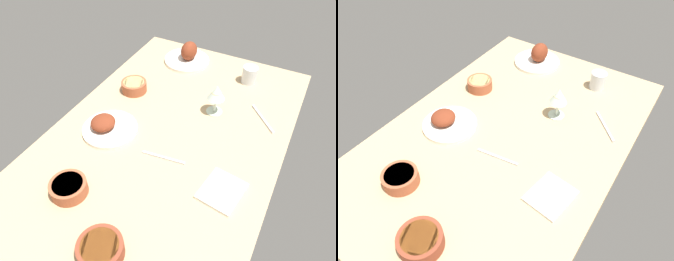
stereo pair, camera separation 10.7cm
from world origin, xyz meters
TOP-DOWN VIEW (x-y plane):
  - dining_table at (0.00, 0.00)cm, footprint 140.00×90.00cm
  - plate_near_viewer at (9.36, -23.08)cm, footprint 22.52×22.52cm
  - plate_far_side at (-54.18, -16.08)cm, footprint 23.50×23.50cm
  - bowl_pasta at (-18.91, -27.60)cm, footprint 11.74×11.74cm
  - bowl_soup at (53.48, 5.68)cm, footprint 13.71×13.71cm
  - bowl_sauce at (40.66, -16.80)cm, footprint 12.63×12.63cm
  - wine_glass at (-21.66, 11.61)cm, footprint 7.60×7.60cm
  - water_tumbler at (-50.54, 18.24)cm, footprint 7.14×7.14cm
  - folded_napkin at (16.85, 29.40)cm, footprint 17.03×15.06cm
  - fork_loose at (12.43, 4.41)cm, footprint 2.97×16.98cm
  - spoon_loose at (-26.57, 31.84)cm, footprint 14.13×13.13cm

SIDE VIEW (x-z plane):
  - dining_table at x=0.00cm, z-range 0.00..4.00cm
  - fork_loose at x=12.43cm, z-range 4.00..4.80cm
  - spoon_loose at x=-26.57cm, z-range 4.00..4.80cm
  - folded_napkin at x=16.85cm, z-range 4.00..5.20cm
  - plate_near_viewer at x=9.36cm, z-range 2.76..9.45cm
  - bowl_sauce at x=40.66cm, z-range 4.24..9.20cm
  - bowl_pasta at x=-18.91cm, z-range 4.24..9.28cm
  - bowl_soup at x=53.48cm, z-range 4.24..9.46cm
  - plate_far_side at x=-54.18cm, z-range 1.91..12.65cm
  - water_tumbler at x=-50.54cm, z-range 4.00..12.24cm
  - wine_glass at x=-21.66cm, z-range 6.93..20.93cm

